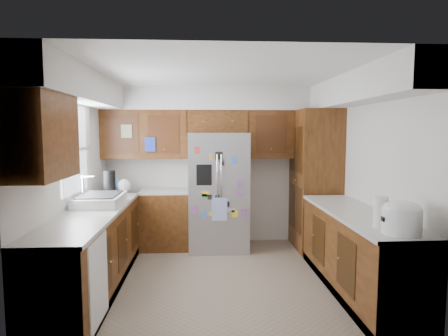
{
  "coord_description": "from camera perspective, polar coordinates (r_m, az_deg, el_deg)",
  "views": [
    {
      "loc": [
        -0.24,
        -4.51,
        1.81
      ],
      "look_at": [
        0.04,
        0.35,
        1.34
      ],
      "focal_mm": 30.0,
      "sensor_mm": 36.0,
      "label": 1
    }
  ],
  "objects": [
    {
      "name": "left_counter_run",
      "position": [
        4.87,
        -16.78,
        -11.25
      ],
      "size": [
        1.36,
        3.2,
        0.92
      ],
      "color": "#3D1D0B",
      "rests_on": "ground"
    },
    {
      "name": "pantry",
      "position": [
        5.96,
        13.7,
        -1.76
      ],
      "size": [
        0.6,
        0.9,
        2.15
      ],
      "primitive_type": "cube",
      "color": "#3D1D0B",
      "rests_on": "ground"
    },
    {
      "name": "paper_towel",
      "position": [
        3.8,
        22.77,
        -6.22
      ],
      "size": [
        0.13,
        0.13,
        0.3
      ],
      "primitive_type": "cylinder",
      "color": "white",
      "rests_on": "right_counter_run"
    },
    {
      "name": "sink_assembly",
      "position": [
        4.84,
        -18.36,
        -4.59
      ],
      "size": [
        0.52,
        0.7,
        0.37
      ],
      "color": "white",
      "rests_on": "left_counter_run"
    },
    {
      "name": "right_counter_run",
      "position": [
        4.61,
        19.56,
        -12.4
      ],
      "size": [
        0.63,
        2.25,
        0.92
      ],
      "color": "#3D1D0B",
      "rests_on": "ground"
    },
    {
      "name": "floor",
      "position": [
        4.86,
        -0.23,
        -16.38
      ],
      "size": [
        3.6,
        3.6,
        0.0
      ],
      "primitive_type": "plane",
      "color": "gray",
      "rests_on": "ground"
    },
    {
      "name": "fridge",
      "position": [
        5.79,
        -0.88,
        -3.57
      ],
      "size": [
        0.9,
        0.79,
        1.8
      ],
      "color": "#A1A1A6",
      "rests_on": "ground"
    },
    {
      "name": "fridge_top_items",
      "position": [
        5.95,
        -1.8,
        9.93
      ],
      "size": [
        0.91,
        0.34,
        0.28
      ],
      "color": "#0F1E9E",
      "rests_on": "bridge_cabinet"
    },
    {
      "name": "bridge_cabinet",
      "position": [
        5.94,
        -0.99,
        7.06
      ],
      "size": [
        0.96,
        0.34,
        0.35
      ],
      "primitive_type": "cube",
      "color": "#3D1D0B",
      "rests_on": "fridge"
    },
    {
      "name": "rice_cooker",
      "position": [
        3.65,
        25.44,
        -6.69
      ],
      "size": [
        0.34,
        0.34,
        0.3
      ],
      "color": "white",
      "rests_on": "right_counter_run"
    },
    {
      "name": "left_counter_clutter",
      "position": [
        5.54,
        -16.2,
        -2.63
      ],
      "size": [
        0.35,
        0.84,
        0.38
      ],
      "color": "black",
      "rests_on": "left_counter_run"
    },
    {
      "name": "room_shell",
      "position": [
        4.87,
        -1.72,
        5.61
      ],
      "size": [
        3.64,
        3.24,
        2.52
      ],
      "color": "silver",
      "rests_on": "ground"
    }
  ]
}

